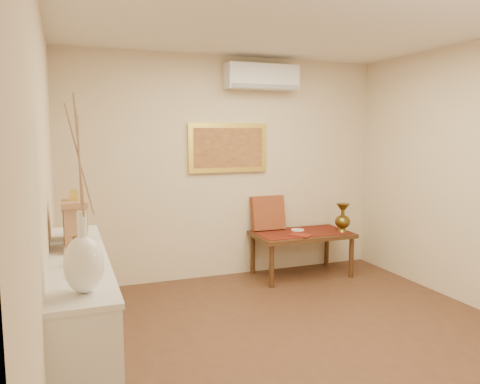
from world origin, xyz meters
name	(u,v)px	position (x,y,z in m)	size (l,w,h in m)	color
floor	(317,351)	(0.00, 0.00, 0.00)	(4.50, 4.50, 0.00)	brown
ceiling	(325,9)	(0.00, 0.00, 2.70)	(4.50, 4.50, 0.00)	silver
wall_back	(227,168)	(0.00, 2.25, 1.35)	(4.00, 0.02, 2.70)	beige
wall_left	(46,201)	(-2.00, 0.00, 1.35)	(0.02, 4.50, 2.70)	beige
white_vase	(81,189)	(-1.81, -0.79, 1.51)	(0.20, 0.20, 1.05)	white
candlestick	(82,256)	(-1.81, -0.46, 1.09)	(0.10, 0.10, 0.22)	silver
brass_urn_small	(80,247)	(-1.81, -0.24, 1.09)	(0.10, 0.10, 0.22)	brown
table_cloth	(302,232)	(0.85, 1.88, 0.55)	(1.14, 0.59, 0.01)	#601B10
brass_urn_tall	(343,214)	(1.34, 1.73, 0.77)	(0.19, 0.19, 0.43)	brown
plate	(298,230)	(0.84, 1.98, 0.56)	(0.17, 0.17, 0.01)	white
menu	(300,235)	(0.74, 1.70, 0.56)	(0.18, 0.25, 0.01)	maroon
cushion	(268,213)	(0.51, 2.15, 0.77)	(0.43, 0.10, 0.43)	maroon
display_ledge	(81,326)	(-1.82, 0.00, 0.49)	(0.37, 2.02, 0.98)	silver
mantel_clock	(75,223)	(-1.83, 0.21, 1.15)	(0.17, 0.36, 0.41)	tan
wooden_chest	(74,222)	(-1.83, 0.53, 1.10)	(0.16, 0.21, 0.24)	tan
low_table	(302,238)	(0.85, 1.88, 0.48)	(1.20, 0.70, 0.55)	#472915
painting	(228,148)	(0.00, 2.22, 1.60)	(1.00, 0.06, 0.60)	gold
ac_unit	(262,77)	(0.40, 2.12, 2.45)	(0.90, 0.25, 0.30)	silver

